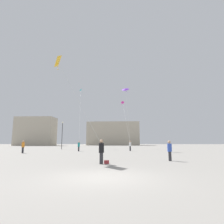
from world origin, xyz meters
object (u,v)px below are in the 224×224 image
kite_violet_diamond (125,89)px  building_centre_hall (113,134)px  person_in_teal (79,146)px  handbag_beside_flyer (107,162)px  building_left_hall (36,131)px  person_in_orange (23,146)px  person_in_white (130,145)px  kite_magenta_diamond (123,103)px  lamppost_east (62,131)px  person_in_blue (170,150)px  kite_amber_delta (58,62)px  person_in_black (101,150)px  kite_cyan_diamond (81,91)px

kite_violet_diamond → building_centre_hall: 64.19m
person_in_teal → handbag_beside_flyer: size_ratio=5.18×
person_in_teal → building_left_hall: 63.22m
person_in_teal → building_left_hall: size_ratio=0.09×
kite_violet_diamond → handbag_beside_flyer: bearing=-96.6°
person_in_orange → building_centre_hall: size_ratio=0.06×
person_in_white → kite_magenta_diamond: kite_magenta_diamond is taller
lamppost_east → handbag_beside_flyer: (11.01, -26.73, -3.77)m
person_in_white → building_left_hall: bearing=-138.2°
building_left_hall → person_in_white: bearing=-53.0°
person_in_teal → person_in_blue: bearing=68.9°
kite_amber_delta → building_centre_hall: (3.95, 81.52, -3.05)m
person_in_teal → kite_violet_diamond: bearing=147.3°
person_in_white → handbag_beside_flyer: (-3.04, -19.42, -0.82)m
person_in_white → kite_magenta_diamond: 16.20m
person_in_teal → person_in_orange: bearing=-14.4°
person_in_orange → person_in_black: bearing=0.4°
kite_violet_diamond → person_in_blue: bearing=-82.6°
person_in_orange → kite_magenta_diamond: bearing=101.0°
person_in_teal → person_in_orange: 8.55m
person_in_white → kite_amber_delta: size_ratio=0.21×
kite_cyan_diamond → person_in_teal: bearing=-78.9°
person_in_black → person_in_orange: (-11.72, 12.45, 0.05)m
person_in_white → person_in_blue: (1.86, -17.31, -0.07)m
kite_magenta_diamond → building_centre_hall: size_ratio=0.50×
handbag_beside_flyer → lamppost_east: bearing=112.4°
kite_violet_diamond → building_left_hall: (-39.33, 51.41, -4.92)m
kite_amber_delta → building_centre_hall: 81.68m
person_in_orange → lamppost_east: 14.72m
person_in_orange → handbag_beside_flyer: 17.29m
person_in_black → building_centre_hall: size_ratio=0.06×
kite_violet_diamond → kite_magenta_diamond: kite_violet_diamond is taller
kite_amber_delta → lamppost_east: kite_amber_delta is taller
building_centre_hall → person_in_blue: bearing=-86.0°
person_in_black → person_in_orange: bearing=-44.3°
handbag_beside_flyer → kite_violet_diamond: bearing=83.4°
person_in_black → lamppost_east: bearing=-65.9°
building_left_hall → lamppost_east: 52.63m
kite_violet_diamond → kite_cyan_diamond: (-10.71, 10.82, 2.84)m
kite_amber_delta → person_in_teal: bearing=92.7°
person_in_white → person_in_teal: size_ratio=1.04×
building_centre_hall → person_in_white: bearing=-86.6°
kite_amber_delta → person_in_black: bearing=-37.9°
person_in_black → kite_violet_diamond: (2.78, 21.17, 10.54)m
person_in_blue → kite_violet_diamond: size_ratio=0.15×
kite_amber_delta → lamppost_east: bearing=104.8°
building_centre_hall → lamppost_east: 59.11m
kite_magenta_diamond → person_in_white: bearing=-86.6°
person_in_white → building_left_hall: (-39.94, 53.06, 5.57)m
person_in_blue → kite_cyan_diamond: 35.23m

